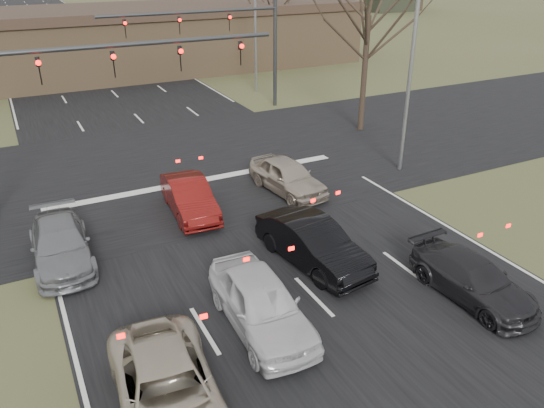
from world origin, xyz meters
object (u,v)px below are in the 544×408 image
Objects in this scene: streetlight_right_near at (410,50)px; car_silver_ahead at (288,176)px; streetlight_right_far at (253,12)px; mast_arm_near at (59,81)px; car_black_hatch at (313,243)px; building at (117,41)px; car_silver_suv at (168,391)px; car_charcoal_sedan at (472,279)px; car_white_sedan at (261,303)px; car_grey_ahead at (61,244)px; car_red_ahead at (189,197)px; mast_arm_far at (234,30)px.

car_silver_ahead is (-5.82, 0.19, -4.86)m from streetlight_right_near.
mast_arm_near is at bearing -136.11° from streetlight_right_far.
car_black_hatch is at bearing -116.87° from car_silver_ahead.
car_silver_ahead is at bearing 178.11° from streetlight_right_near.
car_silver_suv is (-7.20, -37.35, -1.99)m from building.
car_silver_suv is at bearing 179.87° from car_charcoal_sedan.
car_white_sedan reaches higher than car_grey_ahead.
mast_arm_near is 2.67× the size of car_grey_ahead.
streetlight_right_far is (7.32, -11.00, 2.92)m from building.
car_white_sedan is at bearing -89.79° from car_red_ahead.
streetlight_right_near reaches higher than building.
mast_arm_near is 1.21× the size of streetlight_right_near.
car_red_ahead is at bearing 179.45° from streetlight_right_near.
car_black_hatch reaches higher than car_charcoal_sedan.
building is 26.14m from mast_arm_near.
mast_arm_far reaches higher than car_red_ahead.
car_red_ahead is at bearing 174.70° from car_silver_ahead.
car_black_hatch is at bearing -61.60° from car_red_ahead.
mast_arm_near is 1.21× the size of streetlight_right_far.
car_black_hatch is 5.02m from car_charcoal_sedan.
car_charcoal_sedan is 10.82m from car_red_ahead.
car_red_ahead is at bearing 18.78° from car_grey_ahead.
building is 28.97m from streetlight_right_near.
mast_arm_near is 1.09× the size of mast_arm_far.
car_charcoal_sedan is at bearing -12.22° from car_white_sedan.
car_white_sedan is 1.08× the size of car_red_ahead.
car_black_hatch is (6.19, -8.31, -4.32)m from mast_arm_near.
building is 15.75m from mast_arm_far.
car_charcoal_sedan is 1.00× the size of car_silver_ahead.
car_grey_ahead is (-15.78, -18.42, -4.93)m from streetlight_right_far.
car_charcoal_sedan is at bearing -101.02° from streetlight_right_far.
car_white_sedan reaches higher than car_red_ahead.
building is 35.77m from car_white_sedan.
mast_arm_far is 22.62m from car_charcoal_sedan.
streetlight_right_far is (0.50, 17.00, 0.00)m from streetlight_right_near.
building reaches higher than car_silver_ahead.
car_white_sedan is at bearing -96.44° from building.
building is at bearing 91.82° from car_charcoal_sedan.
building is at bearing 105.58° from mast_arm_far.
car_red_ahead reaches higher than car_charcoal_sedan.
car_silver_ahead reaches higher than car_grey_ahead.
car_silver_ahead is at bearing -18.84° from mast_arm_near.
car_red_ahead is at bearing -37.50° from mast_arm_near.
car_silver_ahead is (9.46, 1.62, 0.06)m from car_grey_ahead.
car_red_ahead reaches higher than car_silver_suv.
car_red_ahead is (3.78, -2.90, -4.38)m from mast_arm_near.
car_grey_ahead is (-8.46, -29.42, -2.01)m from building.
streetlight_right_far is 27.06m from car_charcoal_sedan.
building is 4.24× the size of streetlight_right_near.
mast_arm_far is at bearing -74.42° from building.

